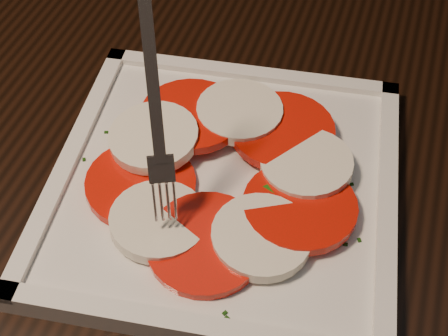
% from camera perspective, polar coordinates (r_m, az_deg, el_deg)
% --- Properties ---
extents(table, '(1.30, 0.96, 0.75)m').
position_cam_1_polar(table, '(0.58, 5.24, -12.50)').
color(table, black).
rests_on(table, ground).
extents(plate, '(0.28, 0.28, 0.01)m').
position_cam_1_polar(plate, '(0.52, 0.00, -1.62)').
color(plate, white).
rests_on(plate, table).
extents(caprese_salad, '(0.23, 0.25, 0.03)m').
position_cam_1_polar(caprese_salad, '(0.50, 0.01, -0.38)').
color(caprese_salad, red).
rests_on(caprese_salad, plate).
extents(fork, '(0.05, 0.08, 0.16)m').
position_cam_1_polar(fork, '(0.43, -6.32, 6.01)').
color(fork, white).
rests_on(fork, caprese_salad).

